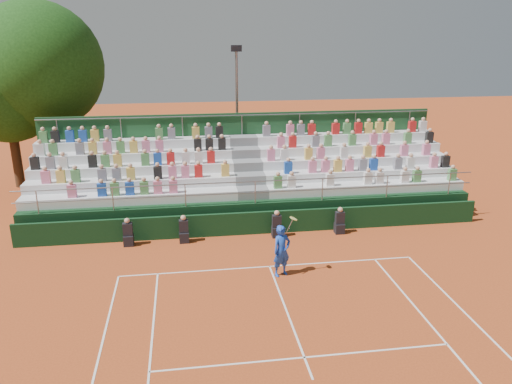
{
  "coord_description": "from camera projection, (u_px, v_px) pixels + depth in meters",
  "views": [
    {
      "loc": [
        -2.94,
        -16.56,
        8.41
      ],
      "look_at": [
        0.0,
        3.5,
        1.8
      ],
      "focal_mm": 35.0,
      "sensor_mm": 36.0,
      "label": 1
    }
  ],
  "objects": [
    {
      "name": "line_officials",
      "position": [
        234.0,
        229.0,
        20.89
      ],
      "size": [
        9.32,
        0.4,
        1.19
      ],
      "color": "black",
      "rests_on": "ground"
    },
    {
      "name": "tree_west",
      "position": [
        6.0,
        88.0,
        26.45
      ],
      "size": [
        5.77,
        5.77,
        8.35
      ],
      "color": "#332012",
      "rests_on": "ground"
    },
    {
      "name": "tree_east",
      "position": [
        38.0,
        67.0,
        26.59
      ],
      "size": [
        6.86,
        6.86,
        9.98
      ],
      "color": "#332012",
      "rests_on": "ground"
    },
    {
      "name": "tennis_player",
      "position": [
        282.0,
        251.0,
        17.67
      ],
      "size": [
        0.94,
        0.69,
        2.22
      ],
      "color": "blue",
      "rests_on": "ground"
    },
    {
      "name": "floodlight_mast",
      "position": [
        237.0,
        102.0,
        28.72
      ],
      "size": [
        0.6,
        0.25,
        7.6
      ],
      "color": "gray",
      "rests_on": "ground"
    },
    {
      "name": "courtside_wall",
      "position": [
        257.0,
        223.0,
        21.45
      ],
      "size": [
        20.0,
        0.15,
        1.0
      ],
      "primitive_type": "cube",
      "color": "black",
      "rests_on": "ground"
    },
    {
      "name": "grandstand",
      "position": [
        247.0,
        187.0,
        24.31
      ],
      "size": [
        20.0,
        5.2,
        4.4
      ],
      "color": "black",
      "rests_on": "ground"
    },
    {
      "name": "ground",
      "position": [
        270.0,
        267.0,
        18.59
      ],
      "size": [
        90.0,
        90.0,
        0.0
      ],
      "primitive_type": "plane",
      "color": "#B1471D",
      "rests_on": "ground"
    }
  ]
}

